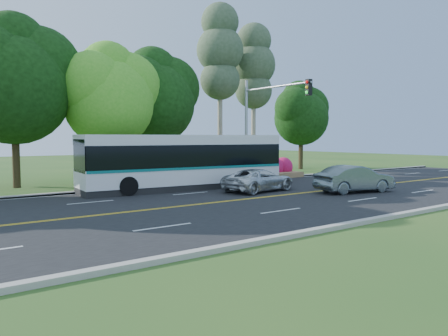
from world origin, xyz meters
TOP-DOWN VIEW (x-y plane):
  - ground at (0.00, 0.00)m, footprint 120.00×120.00m
  - road at (0.00, 0.00)m, footprint 60.00×14.00m
  - curb_north at (0.00, 7.15)m, footprint 60.00×0.30m
  - curb_south at (0.00, -7.15)m, footprint 60.00×0.30m
  - grass_verge at (0.00, 9.00)m, footprint 60.00×4.00m
  - lane_markings at (-0.09, 0.00)m, footprint 57.60×13.82m
  - tree_row at (-5.15, 12.13)m, footprint 44.70×9.10m
  - bougainvillea_hedge at (7.18, 8.15)m, footprint 9.50×2.25m
  - traffic_signal at (6.49, 5.40)m, footprint 0.42×6.10m
  - transit_bus at (0.30, 5.45)m, footprint 12.26×3.56m
  - sedan at (7.00, -1.51)m, footprint 4.73×2.46m
  - suv at (3.11, 2.03)m, footprint 4.78×2.73m

SIDE VIEW (x-z plane):
  - ground at x=0.00m, z-range 0.00..0.00m
  - road at x=0.00m, z-range 0.00..0.02m
  - lane_markings at x=-0.09m, z-range 0.02..0.02m
  - grass_verge at x=0.00m, z-range 0.00..0.10m
  - curb_north at x=0.00m, z-range 0.00..0.15m
  - curb_south at x=0.00m, z-range 0.00..0.15m
  - suv at x=3.11m, z-range 0.02..1.28m
  - bougainvillea_hedge at x=7.18m, z-range -0.03..1.47m
  - sedan at x=7.00m, z-range 0.02..1.50m
  - transit_bus at x=0.30m, z-range 0.00..3.17m
  - traffic_signal at x=6.49m, z-range 1.17..8.17m
  - tree_row at x=-5.15m, z-range -0.19..13.65m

